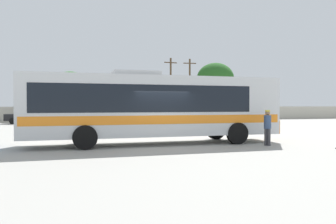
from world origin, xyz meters
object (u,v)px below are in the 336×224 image
at_px(attendant_by_bus_door, 267,125).
at_px(utility_pole_far, 190,88).
at_px(parked_car_second_black, 30,116).
at_px(roadside_tree_midleft, 70,87).
at_px(coach_bus_silver_orange, 152,106).
at_px(parked_car_third_dark_blue, 85,115).
at_px(roadside_tree_midright, 145,90).
at_px(roadside_tree_right, 215,79).
at_px(utility_pole_near, 171,87).

distance_m(attendant_by_bus_door, utility_pole_far, 31.35).
relative_size(parked_car_second_black, roadside_tree_midleft, 0.73).
xyz_separation_m(parked_car_second_black, roadside_tree_midleft, (4.07, 8.94, 3.40)).
xyz_separation_m(coach_bus_silver_orange, parked_car_second_black, (-7.62, 21.53, -1.05)).
bearing_deg(parked_car_third_dark_blue, attendant_by_bus_door, -72.80).
relative_size(attendant_by_bus_door, utility_pole_far, 0.20).
relative_size(coach_bus_silver_orange, roadside_tree_midright, 2.11).
bearing_deg(roadside_tree_right, attendant_by_bus_door, -109.97).
height_order(coach_bus_silver_orange, parked_car_second_black, coach_bus_silver_orange).
bearing_deg(roadside_tree_midright, roadside_tree_midleft, 172.02).
xyz_separation_m(parked_car_second_black, utility_pole_near, (16.73, 5.67, 3.41)).
bearing_deg(utility_pole_far, roadside_tree_right, 12.01).
distance_m(utility_pole_near, roadside_tree_midright, 3.57).
relative_size(coach_bus_silver_orange, parked_car_second_black, 2.68).
height_order(utility_pole_far, roadside_tree_midleft, utility_pole_far).
bearing_deg(utility_pole_near, roadside_tree_right, 14.71).
bearing_deg(roadside_tree_midright, coach_bus_silver_orange, -101.86).
height_order(parked_car_second_black, utility_pole_far, utility_pole_far).
distance_m(roadside_tree_midleft, roadside_tree_midright, 9.76).
bearing_deg(utility_pole_far, attendant_by_bus_door, -103.27).
relative_size(roadside_tree_midleft, roadside_tree_right, 0.79).
bearing_deg(attendant_by_bus_door, roadside_tree_right, 70.03).
xyz_separation_m(parked_car_second_black, utility_pole_far, (19.75, 6.67, 3.47)).
xyz_separation_m(coach_bus_silver_orange, roadside_tree_midright, (6.11, 29.11, 2.09)).
bearing_deg(parked_car_second_black, roadside_tree_midleft, 65.54).
bearing_deg(roadside_tree_right, utility_pole_far, -167.99).
distance_m(coach_bus_silver_orange, utility_pole_far, 30.79).
bearing_deg(coach_bus_silver_orange, utility_pole_far, 66.72).
relative_size(attendant_by_bus_door, utility_pole_near, 0.20).
xyz_separation_m(coach_bus_silver_orange, utility_pole_far, (12.13, 28.20, 2.43)).
bearing_deg(parked_car_second_black, utility_pole_near, 18.73).
bearing_deg(roadside_tree_midleft, roadside_tree_right, -3.96).
bearing_deg(roadside_tree_midright, roadside_tree_right, -0.11).
xyz_separation_m(parked_car_third_dark_blue, utility_pole_far, (14.28, 7.31, 3.47)).
distance_m(utility_pole_far, roadside_tree_right, 4.49).
distance_m(parked_car_second_black, roadside_tree_midright, 15.99).
height_order(attendant_by_bus_door, roadside_tree_right, roadside_tree_right).
bearing_deg(parked_car_second_black, roadside_tree_midright, 28.92).
bearing_deg(roadside_tree_right, roadside_tree_midleft, 176.04).
relative_size(utility_pole_near, roadside_tree_midright, 1.39).
bearing_deg(utility_pole_far, roadside_tree_midleft, 171.78).
bearing_deg(roadside_tree_midright, utility_pole_near, -32.50).
bearing_deg(roadside_tree_midleft, parked_car_third_dark_blue, -81.68).
distance_m(parked_car_second_black, roadside_tree_right, 25.57).
bearing_deg(roadside_tree_midleft, roadside_tree_midright, -7.98).
height_order(attendant_by_bus_door, roadside_tree_midleft, roadside_tree_midleft).
xyz_separation_m(attendant_by_bus_door, parked_car_third_dark_blue, (-7.13, 23.02, -0.13)).
xyz_separation_m(utility_pole_far, roadside_tree_midleft, (-15.68, 2.27, -0.07)).
relative_size(parked_car_second_black, roadside_tree_right, 0.58).
distance_m(attendant_by_bus_door, utility_pole_near, 29.81).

